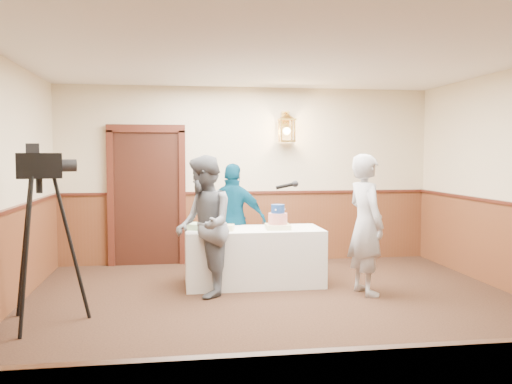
# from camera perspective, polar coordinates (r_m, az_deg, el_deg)

# --- Properties ---
(ground) EXTENTS (7.00, 7.00, 0.00)m
(ground) POSITION_cam_1_polar(r_m,az_deg,el_deg) (5.55, 4.13, -14.22)
(ground) COLOR black
(ground) RESTS_ON ground
(room_shell) EXTENTS (6.02, 7.02, 2.81)m
(room_shell) POSITION_cam_1_polar(r_m,az_deg,el_deg) (5.71, 2.68, 1.86)
(room_shell) COLOR beige
(room_shell) RESTS_ON ground
(display_table) EXTENTS (1.80, 0.80, 0.75)m
(display_table) POSITION_cam_1_polar(r_m,az_deg,el_deg) (7.24, -0.24, -6.81)
(display_table) COLOR white
(display_table) RESTS_ON ground
(tiered_cake) EXTENTS (0.33, 0.33, 0.32)m
(tiered_cake) POSITION_cam_1_polar(r_m,az_deg,el_deg) (7.14, 2.31, -2.90)
(tiered_cake) COLOR beige
(tiered_cake) RESTS_ON display_table
(sheet_cake_yellow) EXTENTS (0.37, 0.31, 0.07)m
(sheet_cake_yellow) POSITION_cam_1_polar(r_m,az_deg,el_deg) (7.05, -3.71, -3.75)
(sheet_cake_yellow) COLOR #D5B47F
(sheet_cake_yellow) RESTS_ON display_table
(sheet_cake_green) EXTENTS (0.41, 0.37, 0.08)m
(sheet_cake_green) POSITION_cam_1_polar(r_m,az_deg,el_deg) (7.14, -5.94, -3.62)
(sheet_cake_green) COLOR #9DCA8E
(sheet_cake_green) RESTS_ON display_table
(interviewer) EXTENTS (1.54, 0.90, 1.72)m
(interviewer) POSITION_cam_1_polar(r_m,az_deg,el_deg) (6.64, -5.50, -3.55)
(interviewer) COLOR slate
(interviewer) RESTS_ON ground
(baker) EXTENTS (0.52, 0.70, 1.74)m
(baker) POSITION_cam_1_polar(r_m,az_deg,el_deg) (6.83, 11.49, -3.36)
(baker) COLOR #A6A7AC
(baker) RESTS_ON ground
(assistant_p) EXTENTS (1.02, 0.72, 1.60)m
(assistant_p) POSITION_cam_1_polar(r_m,az_deg,el_deg) (7.69, -2.38, -2.96)
(assistant_p) COLOR #063A54
(assistant_p) RESTS_ON ground
(tv_camera_rig) EXTENTS (0.68, 0.64, 1.75)m
(tv_camera_rig) POSITION_cam_1_polar(r_m,az_deg,el_deg) (5.93, -21.68, -5.50)
(tv_camera_rig) COLOR black
(tv_camera_rig) RESTS_ON ground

